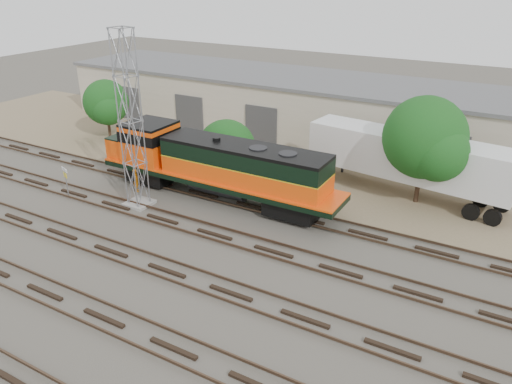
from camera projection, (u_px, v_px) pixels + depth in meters
The scene contains 12 objects.
ground at pixel (200, 247), 28.71m from camera, with size 140.00×140.00×0.00m, color #47423A.
dirt_strip at pixel (308, 165), 40.58m from camera, with size 80.00×16.00×0.02m, color #726047.
tracks at pixel (167, 270), 26.30m from camera, with size 80.00×20.40×0.28m.
warehouse at pixel (345, 111), 45.78m from camera, with size 58.40×10.40×5.30m.
locomotive at pixel (213, 164), 33.81m from camera, with size 18.00×3.16×4.33m.
signal_tower at pixel (131, 125), 31.48m from camera, with size 1.69×1.69×11.49m.
sign_post at pixel (66, 177), 34.17m from camera, with size 0.87×0.36×2.24m.
worker at pixel (136, 180), 35.48m from camera, with size 0.62×0.41×1.70m, color orange.
semi_trailer at pixel (413, 159), 34.01m from camera, with size 14.37×4.64×4.34m.
tree_west at pixel (107, 104), 45.66m from camera, with size 4.34×4.14×5.41m.
tree_mid at pixel (228, 151), 37.96m from camera, with size 4.74×4.51×4.51m.
tree_east at pixel (428, 141), 32.05m from camera, with size 5.70×5.43×7.32m.
Camera 1 is at (15.12, -20.00, 14.70)m, focal length 35.00 mm.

